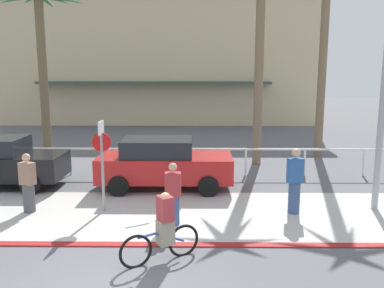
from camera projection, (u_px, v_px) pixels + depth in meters
ground_plane at (161, 166)px, 17.14m from camera, size 80.00×80.00×0.00m
sidewalk_strip at (144, 214)px, 11.44m from camera, size 44.00×4.00×0.02m
curb_paint at (133, 244)px, 9.47m from camera, size 44.00×0.24×0.03m
building_backdrop at (160, 58)px, 32.76m from camera, size 23.01×10.87×9.40m
rail_fence at (158, 153)px, 15.52m from camera, size 24.26×0.08×1.04m
stop_sign_bike_lane at (102, 153)px, 11.38m from camera, size 0.52×0.56×2.56m
palm_tree_3 at (41, 32)px, 16.70m from camera, size 3.47×3.58×7.06m
palm_tree_4 at (260, 28)px, 16.45m from camera, size 2.65×3.00×7.75m
palm_tree_5 at (325, 3)px, 17.76m from camera, size 3.40×2.83×9.67m
car_red_2 at (164, 163)px, 13.77m from camera, size 4.40×2.02×1.69m
cyclist_blue_0 at (163, 229)px, 8.60m from camera, size 1.60×0.97×1.50m
pedestrian_0 at (28, 185)px, 11.48m from camera, size 0.47×0.42×1.68m
pedestrian_1 at (173, 197)px, 10.54m from camera, size 0.40×0.32×1.64m
pedestrian_2 at (295, 183)px, 11.39m from camera, size 0.46×0.40×1.83m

